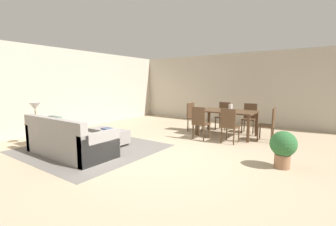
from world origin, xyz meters
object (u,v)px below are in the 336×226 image
(dining_chair_near_right, at_px, (229,124))
(dining_chair_head_west, at_px, (193,115))
(dining_chair_near_left, at_px, (200,121))
(potted_plant, at_px, (283,147))
(book_on_ottoman, at_px, (107,129))
(table_lamp, at_px, (35,107))
(ottoman_table, at_px, (109,135))
(vase_centerpiece, at_px, (230,107))
(dining_chair_head_east, at_px, (269,123))
(dining_table, at_px, (227,113))
(dining_chair_far_right, at_px, (250,116))
(dining_chair_far_left, at_px, (224,114))
(couch, at_px, (69,142))
(side_table, at_px, (36,128))

(dining_chair_near_right, relative_size, dining_chair_head_west, 1.00)
(dining_chair_near_left, distance_m, potted_plant, 2.51)
(book_on_ottoman, bearing_deg, table_lamp, -140.58)
(potted_plant, bearing_deg, ottoman_table, -170.19)
(vase_centerpiece, bearing_deg, book_on_ottoman, -130.00)
(table_lamp, distance_m, dining_chair_head_east, 6.06)
(dining_table, height_order, vase_centerpiece, vase_centerpiece)
(book_on_ottoman, bearing_deg, dining_table, 50.85)
(dining_chair_far_right, height_order, dining_chair_head_east, same)
(ottoman_table, relative_size, potted_plant, 1.62)
(ottoman_table, relative_size, book_on_ottoman, 4.34)
(vase_centerpiece, relative_size, book_on_ottoman, 0.73)
(dining_chair_far_left, bearing_deg, dining_chair_near_left, -90.36)
(dining_chair_near_right, bearing_deg, couch, -130.97)
(dining_chair_near_left, relative_size, dining_chair_far_left, 1.00)
(dining_chair_head_east, xyz_separation_m, vase_centerpiece, (-1.11, 0.07, 0.34))
(dining_chair_far_left, bearing_deg, potted_plant, -51.38)
(dining_table, height_order, dining_chair_head_west, dining_chair_head_west)
(dining_chair_far_right, xyz_separation_m, dining_chair_head_west, (-1.59, -0.82, 0.00))
(dining_chair_near_left, height_order, vase_centerpiece, vase_centerpiece)
(dining_chair_far_left, xyz_separation_m, vase_centerpiece, (0.52, -0.82, 0.34))
(dining_chair_near_right, bearing_deg, ottoman_table, -144.36)
(ottoman_table, distance_m, dining_chair_far_left, 3.93)
(table_lamp, bearing_deg, dining_chair_head_west, 58.19)
(table_lamp, xyz_separation_m, book_on_ottoman, (1.35, 1.11, -0.58))
(dining_chair_near_left, xyz_separation_m, book_on_ottoman, (-1.75, -1.81, -0.12))
(dining_chair_far_left, bearing_deg, dining_chair_head_east, -28.64)
(side_table, distance_m, table_lamp, 0.53)
(dining_chair_head_east, bearing_deg, side_table, -141.55)
(dining_chair_near_right, relative_size, vase_centerpiece, 4.82)
(dining_table, xyz_separation_m, dining_chair_head_west, (-1.16, 0.04, -0.15))
(table_lamp, height_order, dining_table, table_lamp)
(dining_chair_far_left, bearing_deg, book_on_ottoman, -116.40)
(couch, distance_m, ottoman_table, 1.12)
(dining_chair_far_left, height_order, dining_chair_head_west, same)
(dining_chair_far_right, bearing_deg, ottoman_table, -126.51)
(table_lamp, height_order, book_on_ottoman, table_lamp)
(couch, height_order, dining_chair_far_right, dining_chair_far_right)
(ottoman_table, distance_m, dining_chair_far_right, 4.38)
(couch, distance_m, dining_table, 4.36)
(dining_chair_near_right, xyz_separation_m, dining_chair_far_right, (0.05, 1.69, 0.00))
(table_lamp, height_order, dining_chair_far_left, table_lamp)
(ottoman_table, relative_size, dining_chair_far_right, 1.23)
(dining_chair_head_east, bearing_deg, couch, -132.12)
(dining_table, bearing_deg, dining_chair_near_right, -65.08)
(ottoman_table, relative_size, dining_chair_near_left, 1.23)
(dining_chair_head_east, height_order, dining_chair_head_west, same)
(dining_chair_head_east, bearing_deg, dining_table, 178.47)
(dining_chair_far_right, bearing_deg, dining_chair_near_left, -116.67)
(dining_chair_far_right, distance_m, vase_centerpiece, 0.95)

